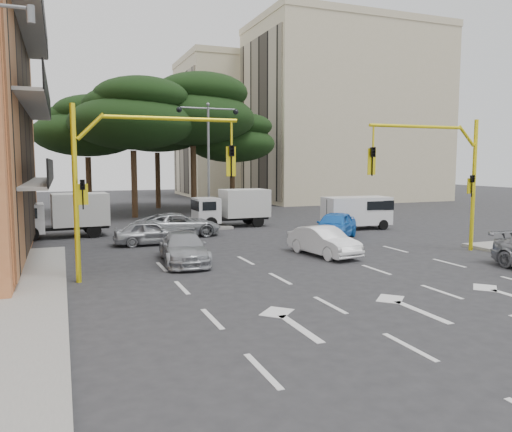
{
  "coord_description": "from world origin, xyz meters",
  "views": [
    {
      "loc": [
        -9.02,
        -15.68,
        4.05
      ],
      "look_at": [
        -0.69,
        5.67,
        1.6
      ],
      "focal_mm": 35.0,
      "sensor_mm": 36.0,
      "label": 1
    }
  ],
  "objects": [
    {
      "name": "pine_left_near",
      "position": [
        -3.94,
        21.96,
        7.6
      ],
      "size": [
        9.15,
        9.15,
        10.23
      ],
      "color": "#382616",
      "rests_on": "ground"
    },
    {
      "name": "apartment_beige_far",
      "position": [
        12.95,
        44.0,
        8.35
      ],
      "size": [
        16.2,
        12.15,
        16.7
      ],
      "color": "beige",
      "rests_on": "ground"
    },
    {
      "name": "car_silver_cross_b",
      "position": [
        -5.0,
        9.0,
        0.61
      ],
      "size": [
        3.64,
        1.55,
        1.22
      ],
      "primitive_type": "imported",
      "rotation": [
        0.0,
        0.0,
        1.54
      ],
      "color": "#A2A4AA",
      "rests_on": "ground"
    },
    {
      "name": "car_white_hatch",
      "position": [
        1.57,
        3.33,
        0.63
      ],
      "size": [
        1.9,
        3.99,
        1.26
      ],
      "primitive_type": "imported",
      "rotation": [
        0.0,
        0.0,
        0.15
      ],
      "color": "white",
      "rests_on": "ground"
    },
    {
      "name": "pine_back",
      "position": [
        -0.94,
        28.96,
        7.6
      ],
      "size": [
        9.15,
        9.15,
        10.23
      ],
      "color": "#382616",
      "rests_on": "ground"
    },
    {
      "name": "pine_center",
      "position": [
        1.06,
        23.96,
        8.3
      ],
      "size": [
        9.98,
        9.98,
        11.16
      ],
      "color": "#382616",
      "rests_on": "ground"
    },
    {
      "name": "signal_mast_left",
      "position": [
        -6.8,
        1.99,
        3.88
      ],
      "size": [
        5.79,
        0.37,
        6.0
      ],
      "color": "yellow",
      "rests_on": "ground"
    },
    {
      "name": "box_truck_b",
      "position": [
        1.0,
        14.27,
        1.18
      ],
      "size": [
        4.81,
        2.02,
        2.36
      ],
      "primitive_type": null,
      "rotation": [
        0.0,
        0.0,
        1.57
      ],
      "color": "silver",
      "rests_on": "ground"
    },
    {
      "name": "ground",
      "position": [
        0.0,
        0.0,
        0.0
      ],
      "size": [
        120.0,
        120.0,
        0.0
      ],
      "primitive_type": "plane",
      "color": "#28282B",
      "rests_on": "ground"
    },
    {
      "name": "pine_left_far",
      "position": [
        -6.94,
        25.96,
        6.91
      ],
      "size": [
        8.32,
        8.32,
        9.3
      ],
      "color": "#382616",
      "rests_on": "ground"
    },
    {
      "name": "car_silver_wagon",
      "position": [
        -4.5,
        4.02,
        0.62
      ],
      "size": [
        2.13,
        4.41,
        1.24
      ],
      "primitive_type": "imported",
      "rotation": [
        0.0,
        0.0,
        -0.09
      ],
      "color": "#A3A5AB",
      "rests_on": "ground"
    },
    {
      "name": "apartment_beige_near",
      "position": [
        19.95,
        32.0,
        9.35
      ],
      "size": [
        20.2,
        12.15,
        18.7
      ],
      "color": "beige",
      "rests_on": "ground"
    },
    {
      "name": "car_blue_compact",
      "position": [
        4.48,
        7.36,
        0.72
      ],
      "size": [
        4.18,
        4.22,
        1.44
      ],
      "primitive_type": "imported",
      "rotation": [
        0.0,
        0.0,
        -0.77
      ],
      "color": "blue",
      "rests_on": "ground"
    },
    {
      "name": "median_strip",
      "position": [
        0.0,
        16.0,
        0.07
      ],
      "size": [
        1.4,
        6.0,
        0.15
      ],
      "primitive_type": "cube",
      "color": "gray",
      "rests_on": "ground"
    },
    {
      "name": "van_white",
      "position": [
        7.76,
        10.38,
        1.01
      ],
      "size": [
        4.13,
        2.04,
        2.02
      ],
      "primitive_type": null,
      "rotation": [
        0.0,
        0.0,
        -1.63
      ],
      "color": "white",
      "rests_on": "ground"
    },
    {
      "name": "pine_right",
      "position": [
        5.06,
        25.96,
        6.22
      ],
      "size": [
        7.49,
        7.49,
        8.37
      ],
      "color": "#382616",
      "rests_on": "ground"
    },
    {
      "name": "car_silver_cross_a",
      "position": [
        -3.08,
        11.35,
        0.65
      ],
      "size": [
        4.69,
        2.22,
        1.29
      ],
      "primitive_type": "imported",
      "rotation": [
        0.0,
        0.0,
        1.55
      ],
      "color": "#999CA0",
      "rests_on": "ground"
    },
    {
      "name": "box_truck_a",
      "position": [
        -9.0,
        13.24,
        1.19
      ],
      "size": [
        4.97,
        2.33,
        2.39
      ],
      "primitive_type": null,
      "rotation": [
        0.0,
        0.0,
        1.63
      ],
      "color": "white",
      "rests_on": "ground"
    },
    {
      "name": "street_lamp_center",
      "position": [
        0.0,
        16.0,
        5.43
      ],
      "size": [
        4.16,
        0.36,
        7.77
      ],
      "color": "slate",
      "rests_on": "median_strip"
    },
    {
      "name": "signal_mast_right",
      "position": [
        6.8,
        1.99,
        3.88
      ],
      "size": [
        5.79,
        0.37,
        6.0
      ],
      "color": "yellow",
      "rests_on": "ground"
    }
  ]
}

